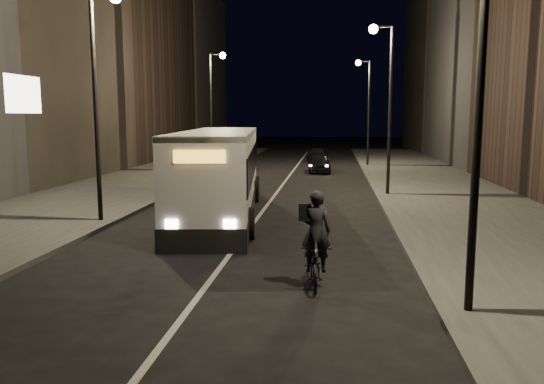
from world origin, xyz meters
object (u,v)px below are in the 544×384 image
(car_near, at_px, (319,163))
(car_far, at_px, (318,155))
(car_mid, at_px, (245,162))
(streetlight_right_mid, at_px, (385,87))
(cyclist_on_bicycle, at_px, (316,254))
(streetlight_right_near, at_px, (468,38))
(streetlight_left_near, at_px, (101,76))
(streetlight_left_far, at_px, (214,96))
(city_bus, at_px, (220,169))
(streetlight_right_far, at_px, (366,98))

(car_near, distance_m, car_far, 9.68)
(car_mid, bearing_deg, streetlight_right_mid, 119.75)
(streetlight_right_mid, distance_m, cyclist_on_bicycle, 15.31)
(car_far, bearing_deg, car_near, -83.03)
(cyclist_on_bicycle, bearing_deg, streetlight_right_near, -33.78)
(streetlight_left_near, bearing_deg, car_far, 76.68)
(cyclist_on_bicycle, relative_size, car_mid, 0.59)
(streetlight_right_mid, relative_size, car_far, 2.09)
(streetlight_right_near, relative_size, car_mid, 2.11)
(streetlight_right_mid, bearing_deg, streetlight_right_near, -90.00)
(streetlight_left_far, relative_size, car_near, 2.12)
(streetlight_left_near, relative_size, car_mid, 2.11)
(streetlight_left_far, xyz_separation_m, car_far, (6.87, 11.03, -4.80))
(streetlight_right_mid, distance_m, streetlight_left_near, 13.33)
(streetlight_left_near, xyz_separation_m, city_bus, (3.73, 2.39, -3.52))
(streetlight_right_far, relative_size, city_bus, 0.64)
(streetlight_left_near, distance_m, car_near, 21.20)
(streetlight_left_near, bearing_deg, streetlight_right_mid, 36.88)
(streetlight_left_far, bearing_deg, car_far, 58.07)
(car_near, xyz_separation_m, car_mid, (-5.53, 0.79, -0.02))
(cyclist_on_bicycle, xyz_separation_m, car_mid, (-6.14, 26.47, -0.13))
(streetlight_right_far, bearing_deg, streetlight_right_mid, -90.00)
(streetlight_right_mid, relative_size, streetlight_right_far, 1.00)
(cyclist_on_bicycle, xyz_separation_m, car_far, (-1.00, 35.36, -0.20))
(streetlight_right_near, relative_size, streetlight_right_mid, 1.00)
(streetlight_right_near, distance_m, cyclist_on_bicycle, 5.63)
(streetlight_right_mid, bearing_deg, car_near, 106.69)
(streetlight_right_mid, height_order, streetlight_left_far, same)
(streetlight_right_mid, bearing_deg, streetlight_right_far, 90.00)
(streetlight_left_far, xyz_separation_m, car_near, (7.26, 1.35, -4.71))
(cyclist_on_bicycle, bearing_deg, car_near, 88.38)
(streetlight_right_far, xyz_separation_m, streetlight_left_far, (-10.66, -6.00, 0.00))
(streetlight_right_near, bearing_deg, streetlight_right_far, 90.00)
(cyclist_on_bicycle, xyz_separation_m, car_near, (-0.61, 25.68, -0.11))
(city_bus, height_order, car_near, city_bus)
(city_bus, bearing_deg, car_far, 76.26)
(streetlight_right_mid, xyz_separation_m, car_near, (-3.40, 11.35, -4.71))
(streetlight_right_mid, relative_size, city_bus, 0.64)
(streetlight_right_far, xyz_separation_m, streetlight_left_near, (-10.66, -24.00, 0.00))
(city_bus, bearing_deg, streetlight_right_mid, 31.98)
(streetlight_left_far, height_order, car_near, streetlight_left_far)
(streetlight_right_near, bearing_deg, car_mid, 107.61)
(streetlight_left_near, xyz_separation_m, streetlight_left_far, (0.00, 18.00, 0.00))
(streetlight_left_far, relative_size, cyclist_on_bicycle, 3.55)
(streetlight_right_near, bearing_deg, car_near, 97.09)
(streetlight_right_far, distance_m, car_near, 7.44)
(streetlight_left_near, relative_size, cyclist_on_bicycle, 3.55)
(cyclist_on_bicycle, height_order, car_near, cyclist_on_bicycle)
(car_near, distance_m, car_mid, 5.59)
(streetlight_right_near, xyz_separation_m, car_near, (-3.40, 27.35, -4.71))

